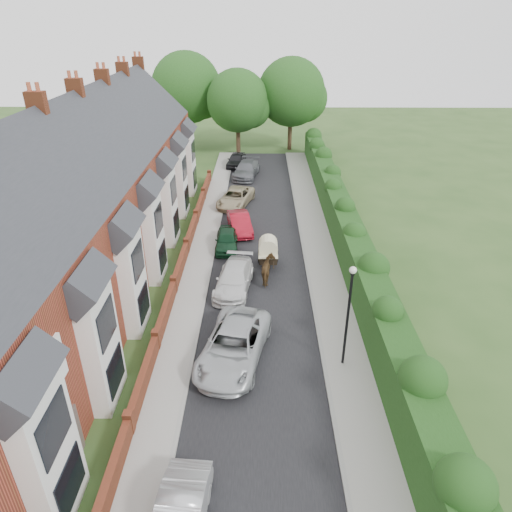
{
  "coord_description": "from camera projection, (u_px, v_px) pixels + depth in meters",
  "views": [
    {
      "loc": [
        -0.4,
        -12.25,
        14.26
      ],
      "look_at": [
        -0.65,
        10.48,
        2.2
      ],
      "focal_mm": 32.0,
      "sensor_mm": 36.0,
      "label": 1
    }
  ],
  "objects": [
    {
      "name": "kerb_hedge_side",
      "position": [
        310.0,
        284.0,
        27.16
      ],
      "size": [
        0.18,
        58.0,
        0.13
      ],
      "primitive_type": "cube",
      "color": "gray",
      "rests_on": "ground"
    },
    {
      "name": "kerb_house_side",
      "position": [
        208.0,
        283.0,
        27.22
      ],
      "size": [
        0.18,
        58.0,
        0.13
      ],
      "primitive_type": "cube",
      "color": "gray",
      "rests_on": "ground"
    },
    {
      "name": "car_green",
      "position": [
        227.0,
        240.0,
        31.18
      ],
      "size": [
        1.59,
        3.8,
        1.29
      ],
      "primitive_type": "imported",
      "rotation": [
        0.0,
        0.0,
        0.02
      ],
      "color": "black",
      "rests_on": "ground"
    },
    {
      "name": "terrace_row",
      "position": [
        65.0,
        222.0,
        24.32
      ],
      "size": [
        9.05,
        40.5,
        11.5
      ],
      "color": "#9D3927",
      "rests_on": "ground"
    },
    {
      "name": "car_grey",
      "position": [
        246.0,
        169.0,
        44.95
      ],
      "size": [
        2.91,
        5.41,
        1.49
      ],
      "primitive_type": "imported",
      "rotation": [
        0.0,
        0.0,
        -0.17
      ],
      "color": "slate",
      "rests_on": "ground"
    },
    {
      "name": "car_black",
      "position": [
        236.0,
        160.0,
        48.12
      ],
      "size": [
        2.24,
        4.29,
        1.4
      ],
      "primitive_type": "imported",
      "rotation": [
        0.0,
        0.0,
        -0.15
      ],
      "color": "black",
      "rests_on": "ground"
    },
    {
      "name": "ground",
      "position": [
        270.0,
        434.0,
        17.5
      ],
      "size": [
        140.0,
        140.0,
        0.0
      ],
      "primitive_type": "plane",
      "color": "#2D4C1E",
      "rests_on": "ground"
    },
    {
      "name": "tree_far_back",
      "position": [
        190.0,
        90.0,
        52.53
      ],
      "size": [
        8.4,
        8.0,
        10.82
      ],
      "color": "#332316",
      "rests_on": "ground"
    },
    {
      "name": "tree_far_right",
      "position": [
        295.0,
        94.0,
        51.68
      ],
      "size": [
        7.98,
        7.6,
        10.31
      ],
      "color": "#332316",
      "rests_on": "ground"
    },
    {
      "name": "tree_far_left",
      "position": [
        241.0,
        102.0,
        50.25
      ],
      "size": [
        7.14,
        6.8,
        9.29
      ],
      "color": "#332316",
      "rests_on": "ground"
    },
    {
      "name": "garden_wall_row",
      "position": [
        174.0,
        286.0,
        26.17
      ],
      "size": [
        0.35,
        40.35,
        1.1
      ],
      "color": "brown",
      "rests_on": "ground"
    },
    {
      "name": "car_red",
      "position": [
        240.0,
        223.0,
        33.57
      ],
      "size": [
        2.22,
        4.3,
        1.35
      ],
      "primitive_type": "imported",
      "rotation": [
        0.0,
        0.0,
        0.2
      ],
      "color": "maroon",
      "rests_on": "ground"
    },
    {
      "name": "car_silver_b",
      "position": [
        234.0,
        346.0,
        20.95
      ],
      "size": [
        3.74,
        6.12,
        1.58
      ],
      "primitive_type": "imported",
      "rotation": [
        0.0,
        0.0,
        -0.21
      ],
      "color": "#B6BABE",
      "rests_on": "ground"
    },
    {
      "name": "horse",
      "position": [
        268.0,
        270.0,
        27.14
      ],
      "size": [
        0.87,
        1.86,
        1.56
      ],
      "primitive_type": "imported",
      "rotation": [
        0.0,
        0.0,
        3.13
      ],
      "color": "#4A331B",
      "rests_on": "ground"
    },
    {
      "name": "car_white",
      "position": [
        234.0,
        279.0,
        26.45
      ],
      "size": [
        2.47,
        4.91,
        1.37
      ],
      "primitive_type": "imported",
      "rotation": [
        0.0,
        0.0,
        -0.12
      ],
      "color": "silver",
      "rests_on": "ground"
    },
    {
      "name": "horse_cart",
      "position": [
        268.0,
        250.0,
        28.72
      ],
      "size": [
        1.26,
        2.79,
        2.01
      ],
      "color": "black",
      "rests_on": "ground"
    },
    {
      "name": "road",
      "position": [
        259.0,
        284.0,
        27.21
      ],
      "size": [
        6.0,
        58.0,
        0.02
      ],
      "primitive_type": "cube",
      "color": "black",
      "rests_on": "ground"
    },
    {
      "name": "pavement_hedge_side",
      "position": [
        327.0,
        284.0,
        27.15
      ],
      "size": [
        2.2,
        58.0,
        0.12
      ],
      "primitive_type": "cube",
      "color": "#9A9992",
      "rests_on": "ground"
    },
    {
      "name": "hedge",
      "position": [
        360.0,
        261.0,
        26.41
      ],
      "size": [
        2.1,
        58.0,
        2.85
      ],
      "color": "#173410",
      "rests_on": "ground"
    },
    {
      "name": "pavement_house_side",
      "position": [
        194.0,
        283.0,
        27.23
      ],
      "size": [
        1.7,
        58.0,
        0.12
      ],
      "primitive_type": "cube",
      "color": "#9A9992",
      "rests_on": "ground"
    },
    {
      "name": "car_beige",
      "position": [
        236.0,
        198.0,
        38.23
      ],
      "size": [
        3.42,
        5.29,
        1.36
      ],
      "primitive_type": "imported",
      "rotation": [
        0.0,
        0.0,
        -0.26
      ],
      "color": "tan",
      "rests_on": "ground"
    },
    {
      "name": "lamppost",
      "position": [
        349.0,
        305.0,
        19.45
      ],
      "size": [
        0.32,
        0.32,
        5.16
      ],
      "color": "black",
      "rests_on": "ground"
    }
  ]
}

